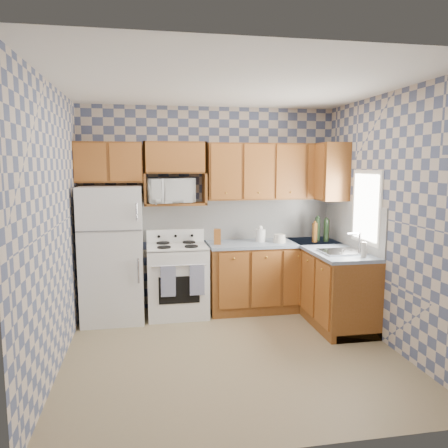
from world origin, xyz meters
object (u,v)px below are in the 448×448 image
(electric_kettle, at_px, (260,236))
(stove_body, at_px, (177,281))
(refrigerator, at_px, (112,254))
(microwave, at_px, (169,191))

(electric_kettle, bearing_deg, stove_body, -177.68)
(refrigerator, relative_size, microwave, 2.90)
(refrigerator, xyz_separation_m, stove_body, (0.80, 0.03, -0.39))
(stove_body, distance_m, electric_kettle, 1.25)
(stove_body, relative_size, electric_kettle, 5.41)
(microwave, height_order, electric_kettle, microwave)
(refrigerator, xyz_separation_m, electric_kettle, (1.92, 0.07, 0.16))
(refrigerator, relative_size, stove_body, 1.87)
(refrigerator, height_order, microwave, microwave)
(stove_body, bearing_deg, refrigerator, -178.22)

